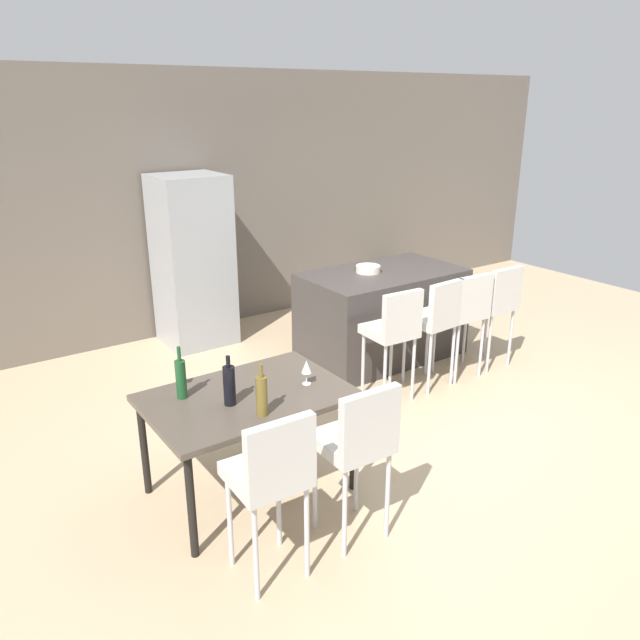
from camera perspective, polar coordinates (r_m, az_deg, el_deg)
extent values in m
plane|color=tan|center=(5.66, 7.94, -7.63)|extent=(10.00, 10.00, 0.00)
cube|color=#665B51|center=(7.53, -7.06, 10.93)|extent=(10.00, 0.12, 2.90)
cube|color=#383330|center=(6.48, 5.68, 0.52)|extent=(1.62, 0.94, 0.92)
cube|color=beige|center=(5.50, 6.39, -0.99)|extent=(0.42, 0.42, 0.08)
cube|color=beige|center=(5.30, 7.61, 0.69)|extent=(0.40, 0.08, 0.36)
cylinder|color=#B2B2B7|center=(5.65, 3.97, -4.08)|extent=(0.03, 0.03, 0.61)
cylinder|color=#B2B2B7|center=(5.83, 6.53, -3.39)|extent=(0.03, 0.03, 0.61)
cylinder|color=#B2B2B7|center=(5.42, 5.96, -5.23)|extent=(0.03, 0.03, 0.61)
cylinder|color=#B2B2B7|center=(5.61, 8.55, -4.47)|extent=(0.03, 0.03, 0.61)
cube|color=beige|center=(5.82, 10.11, 0.02)|extent=(0.42, 0.42, 0.08)
cube|color=beige|center=(5.65, 11.52, 1.66)|extent=(0.40, 0.09, 0.36)
cylinder|color=#B2B2B7|center=(5.93, 7.73, -3.04)|extent=(0.03, 0.03, 0.61)
cylinder|color=#B2B2B7|center=(6.15, 9.80, -2.30)|extent=(0.03, 0.03, 0.61)
cylinder|color=#B2B2B7|center=(5.74, 10.02, -3.99)|extent=(0.03, 0.03, 0.61)
cylinder|color=#B2B2B7|center=(5.97, 12.08, -3.18)|extent=(0.03, 0.03, 0.61)
cube|color=beige|center=(6.09, 12.75, 0.74)|extent=(0.42, 0.42, 0.08)
cube|color=beige|center=(5.91, 14.04, 2.29)|extent=(0.40, 0.08, 0.36)
cylinder|color=#B2B2B7|center=(6.22, 10.43, -2.11)|extent=(0.03, 0.03, 0.61)
cylinder|color=#B2B2B7|center=(6.42, 12.57, -1.54)|extent=(0.03, 0.03, 0.61)
cylinder|color=#B2B2B7|center=(6.00, 12.45, -3.06)|extent=(0.03, 0.03, 0.61)
cylinder|color=#B2B2B7|center=(6.22, 14.59, -2.44)|extent=(0.03, 0.03, 0.61)
cube|color=beige|center=(6.41, 15.39, 1.45)|extent=(0.40, 0.40, 0.08)
cube|color=beige|center=(6.25, 16.75, 2.96)|extent=(0.40, 0.06, 0.36)
cylinder|color=#B2B2B7|center=(6.50, 13.14, -1.31)|extent=(0.03, 0.03, 0.61)
cylinder|color=#B2B2B7|center=(6.73, 14.98, -0.74)|extent=(0.03, 0.03, 0.61)
cylinder|color=#B2B2B7|center=(6.31, 15.26, -2.16)|extent=(0.03, 0.03, 0.61)
cylinder|color=#B2B2B7|center=(6.55, 17.09, -1.54)|extent=(0.03, 0.03, 0.61)
cube|color=#4C4238|center=(4.16, -6.70, -7.05)|extent=(1.31, 0.90, 0.04)
cylinder|color=black|center=(4.45, -15.86, -11.23)|extent=(0.05, 0.05, 0.70)
cylinder|color=black|center=(4.89, -2.53, -7.47)|extent=(0.05, 0.05, 0.70)
cylinder|color=black|center=(3.83, -11.74, -16.39)|extent=(0.05, 0.05, 0.70)
cylinder|color=black|center=(4.34, 3.11, -11.32)|extent=(0.05, 0.05, 0.70)
cube|color=beige|center=(3.50, -4.98, -13.90)|extent=(0.41, 0.41, 0.08)
cube|color=beige|center=(3.25, -3.64, -12.09)|extent=(0.40, 0.07, 0.36)
cylinder|color=#B2B2B7|center=(3.76, -8.29, -17.79)|extent=(0.03, 0.03, 0.61)
cylinder|color=#B2B2B7|center=(3.87, -3.83, -16.35)|extent=(0.03, 0.03, 0.61)
cylinder|color=#B2B2B7|center=(3.53, -5.92, -20.54)|extent=(0.03, 0.03, 0.61)
cylinder|color=#B2B2B7|center=(3.65, -1.22, -18.86)|extent=(0.03, 0.03, 0.61)
cube|color=beige|center=(3.78, 2.94, -11.08)|extent=(0.41, 0.41, 0.08)
cube|color=beige|center=(3.55, 4.63, -9.19)|extent=(0.40, 0.07, 0.36)
cylinder|color=#B2B2B7|center=(4.00, -0.47, -15.00)|extent=(0.03, 0.03, 0.61)
cylinder|color=#B2B2B7|center=(4.15, 3.36, -13.60)|extent=(0.03, 0.03, 0.61)
cylinder|color=#B2B2B7|center=(3.79, 2.28, -17.30)|extent=(0.03, 0.03, 0.61)
cylinder|color=#B2B2B7|center=(3.95, 6.22, -15.69)|extent=(0.03, 0.03, 0.61)
cylinder|color=#194723|center=(4.12, -12.65, -5.35)|extent=(0.07, 0.07, 0.26)
cylinder|color=#194723|center=(4.05, -12.83, -3.06)|extent=(0.02, 0.02, 0.10)
cylinder|color=brown|center=(3.83, -5.38, -6.98)|extent=(0.07, 0.07, 0.26)
cylinder|color=brown|center=(3.76, -5.46, -4.66)|extent=(0.03, 0.03, 0.09)
cylinder|color=black|center=(3.98, -8.32, -6.00)|extent=(0.08, 0.08, 0.26)
cylinder|color=black|center=(3.91, -8.44, -3.80)|extent=(0.03, 0.03, 0.07)
cylinder|color=silver|center=(4.35, -12.65, -5.81)|extent=(0.06, 0.06, 0.00)
cylinder|color=silver|center=(4.34, -12.70, -5.31)|extent=(0.01, 0.01, 0.08)
cone|color=silver|center=(4.30, -12.78, -4.28)|extent=(0.07, 0.07, 0.09)
cylinder|color=silver|center=(4.26, -1.24, -5.87)|extent=(0.06, 0.06, 0.00)
cylinder|color=silver|center=(4.25, -1.24, -5.35)|extent=(0.01, 0.01, 0.08)
cone|color=silver|center=(4.21, -1.25, -4.31)|extent=(0.07, 0.07, 0.09)
cube|color=#939699|center=(6.87, -11.61, 5.31)|extent=(0.72, 0.68, 1.84)
cylinder|color=beige|center=(6.30, 4.44, 4.70)|extent=(0.25, 0.25, 0.07)
cylinder|color=#996B4C|center=(8.66, 7.22, 2.99)|extent=(0.24, 0.24, 0.22)
sphere|color=#2D6B33|center=(8.59, 7.30, 4.76)|extent=(0.37, 0.37, 0.37)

